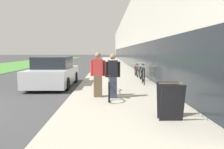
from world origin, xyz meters
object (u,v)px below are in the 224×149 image
Objects in this scene: sandwich_board_sign at (170,101)px; person_rider at (113,76)px; bike_rack_hoop at (143,74)px; person_bystander at (98,75)px; cruiser_bike_nearest at (142,73)px; cruiser_bike_middle at (136,71)px; parked_sedan_curbside at (54,73)px; tandem_bicycle at (109,86)px.

person_rider is at bearing 117.82° from sandwich_board_sign.
bike_rack_hoop is 0.94× the size of sandwich_board_sign.
person_bystander is 1.79× the size of sandwich_board_sign.
cruiser_bike_middle is at bearing 90.99° from cruiser_bike_nearest.
parked_sedan_curbside is (-4.66, -1.25, 0.16)m from cruiser_bike_nearest.
cruiser_bike_middle is (2.25, 6.49, -0.44)m from person_bystander.
bike_rack_hoop is 5.70m from sandwich_board_sign.
tandem_bicycle is 0.57m from person_rider.
cruiser_bike_middle is (0.12, 3.49, -0.15)m from bike_rack_hoop.
cruiser_bike_middle is at bearing 75.52° from person_rider.
cruiser_bike_nearest is 1.06× the size of cruiser_bike_middle.
parked_sedan_curbside is at bearing -144.56° from cruiser_bike_middle.
person_bystander is 0.98× the size of cruiser_bike_middle.
person_bystander is 1.91× the size of bike_rack_hoop.
bike_rack_hoop is 1.46m from cruiser_bike_nearest.
bike_rack_hoop is 4.52m from parked_sedan_curbside.
parked_sedan_curbside reaches higher than tandem_bicycle.
cruiser_bike_nearest is (2.29, 4.45, -0.40)m from person_bystander.
sandwich_board_sign is (1.85, -2.70, -0.36)m from person_bystander.
tandem_bicycle is at bearing 110.18° from person_rider.
bike_rack_hoop is at bearing -91.89° from cruiser_bike_middle.
person_bystander is at bearing 124.51° from sandwich_board_sign.
tandem_bicycle is 0.62m from person_bystander.
bike_rack_hoop is (2.14, 2.99, -0.30)m from person_bystander.
sandwich_board_sign is (1.33, -2.51, -0.34)m from person_rider.
person_bystander is 3.29m from sandwich_board_sign.
cruiser_bike_nearest is (1.76, 4.63, -0.38)m from person_rider.
person_rider reaches higher than bike_rack_hoop.
person_rider reaches higher than sandwich_board_sign.
person_bystander is 3.69m from bike_rack_hoop.
parked_sedan_curbside reaches higher than bike_rack_hoop.
tandem_bicycle is 3.25× the size of bike_rack_hoop.
person_bystander reaches higher than tandem_bicycle.
tandem_bicycle is 3.22m from sandwich_board_sign.
tandem_bicycle is at bearing -113.87° from cruiser_bike_nearest.
cruiser_bike_middle is at bearing 73.63° from tandem_bicycle.
parked_sedan_curbside is (-4.63, -3.29, 0.20)m from cruiser_bike_middle.
parked_sedan_curbside is at bearing 126.62° from person_bystander.
sandwich_board_sign is 7.25m from parked_sedan_curbside.
cruiser_bike_nearest is at bearing 84.07° from bike_rack_hoop.
person_bystander is 0.93× the size of cruiser_bike_nearest.
tandem_bicycle is 0.64× the size of parked_sedan_curbside.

